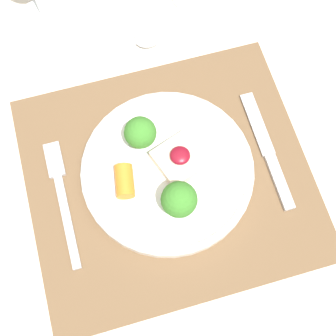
# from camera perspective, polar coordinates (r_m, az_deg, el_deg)

# --- Properties ---
(ground_plane) EXTENTS (8.00, 8.00, 0.00)m
(ground_plane) POSITION_cam_1_polar(r_m,az_deg,el_deg) (1.42, 0.03, -10.88)
(ground_plane) COLOR #4C4742
(dining_table) EXTENTS (1.17, 0.98, 0.74)m
(dining_table) POSITION_cam_1_polar(r_m,az_deg,el_deg) (0.79, 0.05, -3.45)
(dining_table) COLOR beige
(dining_table) RESTS_ON ground_plane
(placemat) EXTENTS (0.42, 0.38, 0.00)m
(placemat) POSITION_cam_1_polar(r_m,az_deg,el_deg) (0.70, 0.06, -1.06)
(placemat) COLOR brown
(placemat) RESTS_ON dining_table
(dinner_plate) EXTENTS (0.25, 0.25, 0.08)m
(dinner_plate) POSITION_cam_1_polar(r_m,az_deg,el_deg) (0.68, -0.12, -0.19)
(dinner_plate) COLOR white
(dinner_plate) RESTS_ON placemat
(fork) EXTENTS (0.02, 0.20, 0.01)m
(fork) POSITION_cam_1_polar(r_m,az_deg,el_deg) (0.70, -12.84, -3.07)
(fork) COLOR #B2B2B7
(fork) RESTS_ON placemat
(knife) EXTENTS (0.02, 0.20, 0.01)m
(knife) POSITION_cam_1_polar(r_m,az_deg,el_deg) (0.72, 12.32, 1.29)
(knife) COLOR #B2B2B7
(knife) RESTS_ON placemat
(spoon) EXTENTS (0.18, 0.04, 0.01)m
(spoon) POSITION_cam_1_polar(r_m,az_deg,el_deg) (0.80, -4.33, 15.09)
(spoon) COLOR #B2B2B7
(spoon) RESTS_ON dining_table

